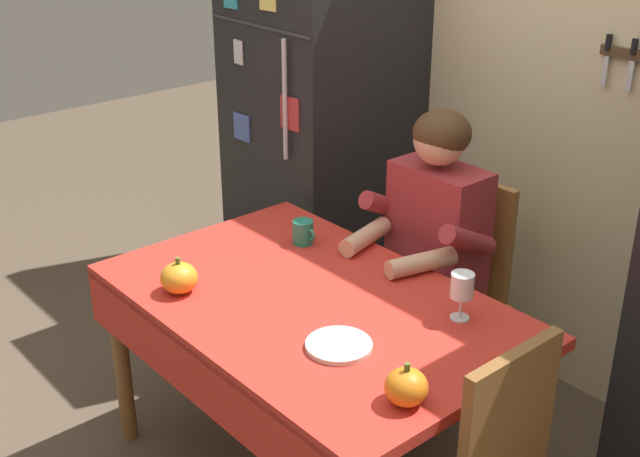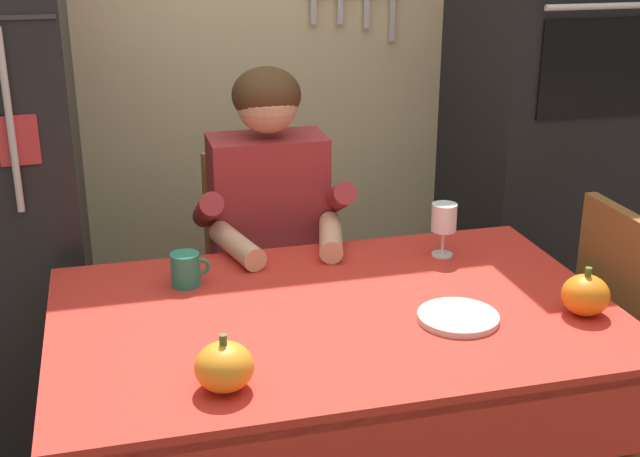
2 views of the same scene
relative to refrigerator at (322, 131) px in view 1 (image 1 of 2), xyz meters
name	(u,v)px [view 1 (image 1 of 2)]	position (x,y,z in m)	size (l,w,h in m)	color
back_wall_assembly	(569,72)	(1.00, 0.39, 0.40)	(3.70, 0.13, 2.60)	beige
refrigerator	(322,131)	(0.00, 0.00, 0.00)	(0.68, 0.71, 1.80)	black
dining_table	(307,323)	(0.95, -0.88, -0.24)	(1.40, 0.90, 0.74)	brown
chair_behind_person	(454,283)	(0.91, -0.09, -0.39)	(0.40, 0.40, 0.93)	#9E6B33
seated_person	(424,245)	(0.91, -0.28, -0.16)	(0.47, 0.55, 1.25)	#38384C
coffee_mug	(303,232)	(0.61, -0.61, -0.12)	(0.11, 0.08, 0.09)	#237F66
wine_glass	(462,287)	(1.35, -0.59, -0.05)	(0.07, 0.07, 0.16)	white
pumpkin_large	(179,278)	(0.63, -1.16, -0.11)	(0.12, 0.12, 0.13)	orange
pumpkin_medium	(406,387)	(1.54, -1.03, -0.11)	(0.12, 0.12, 0.12)	orange
serving_tray	(339,345)	(1.22, -0.99, -0.15)	(0.20, 0.20, 0.02)	silver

